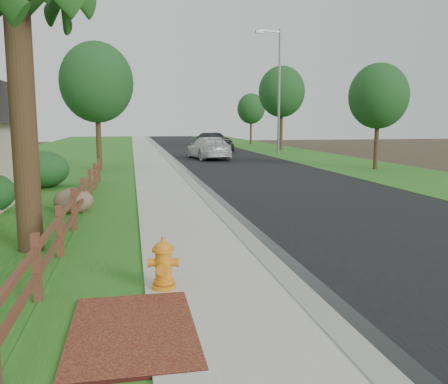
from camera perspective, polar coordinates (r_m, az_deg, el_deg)
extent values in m
plane|color=#3A2E1F|center=(7.73, 5.99, -12.40)|extent=(120.00, 120.00, 0.00)
cube|color=black|center=(42.53, -1.92, 4.84)|extent=(8.00, 90.00, 0.02)
cube|color=gray|center=(42.06, -7.59, 4.79)|extent=(0.40, 90.00, 0.12)
cube|color=black|center=(42.09, -7.12, 4.75)|extent=(0.50, 90.00, 0.00)
cube|color=#B0AD99|center=(42.00, -9.37, 4.74)|extent=(2.20, 90.00, 0.10)
cube|color=#195A1A|center=(41.99, -11.97, 4.64)|extent=(1.60, 90.00, 0.06)
cube|color=#195A1A|center=(42.39, -19.03, 4.38)|extent=(9.00, 90.00, 0.04)
cube|color=#195A1A|center=(44.15, 6.99, 4.93)|extent=(6.00, 90.00, 0.04)
cube|color=maroon|center=(6.49, -10.92, -16.25)|extent=(1.60, 2.40, 0.11)
cube|color=#4B2419|center=(7.76, -21.58, -8.60)|extent=(0.12, 0.12, 1.10)
cube|color=#4B2419|center=(10.05, -19.13, -4.63)|extent=(0.12, 0.12, 1.10)
cube|color=#4B2419|center=(12.38, -17.61, -2.13)|extent=(0.12, 0.12, 1.10)
cube|color=#4B2419|center=(14.73, -16.58, -0.43)|extent=(0.12, 0.12, 1.10)
cube|color=#4B2419|center=(17.10, -15.83, 0.80)|extent=(0.12, 0.12, 1.10)
cube|color=#4B2419|center=(19.48, -15.27, 1.73)|extent=(0.12, 0.12, 1.10)
cube|color=#4B2419|center=(21.86, -14.82, 2.46)|extent=(0.12, 0.12, 1.10)
cube|color=#4B2419|center=(6.68, -23.42, -12.41)|extent=(0.08, 2.35, 0.10)
cube|color=#4B2419|center=(6.55, -23.62, -9.13)|extent=(0.08, 2.35, 0.10)
cube|color=#4B2419|center=(8.92, -20.16, -6.98)|extent=(0.08, 2.35, 0.10)
cube|color=#4B2419|center=(8.83, -20.29, -4.48)|extent=(0.08, 2.35, 0.10)
cube|color=#4B2419|center=(11.23, -18.27, -3.75)|extent=(0.08, 2.35, 0.10)
cube|color=#4B2419|center=(11.16, -18.36, -1.74)|extent=(0.08, 2.35, 0.10)
cube|color=#4B2419|center=(13.57, -17.03, -1.62)|extent=(0.08, 2.35, 0.10)
cube|color=#4B2419|center=(13.51, -17.11, 0.05)|extent=(0.08, 2.35, 0.10)
cube|color=#4B2419|center=(15.93, -16.16, -0.13)|extent=(0.08, 2.35, 0.10)
cube|color=#4B2419|center=(15.88, -16.22, 1.30)|extent=(0.08, 2.35, 0.10)
cube|color=#4B2419|center=(18.30, -15.52, 0.99)|extent=(0.08, 2.35, 0.10)
cube|color=#4B2419|center=(18.25, -15.57, 2.23)|extent=(0.08, 2.35, 0.10)
cube|color=#4B2419|center=(20.68, -15.02, 1.84)|extent=(0.08, 2.35, 0.10)
cube|color=#4B2419|center=(20.64, -15.06, 2.95)|extent=(0.08, 2.35, 0.10)
cylinder|color=#392517|center=(10.62, -22.97, 7.83)|extent=(0.52, 0.52, 5.50)
cylinder|color=orange|center=(7.82, -7.25, -11.14)|extent=(0.39, 0.39, 0.07)
cylinder|color=orange|center=(7.72, -7.29, -8.99)|extent=(0.26, 0.26, 0.59)
cylinder|color=orange|center=(7.79, -7.26, -10.59)|extent=(0.32, 0.32, 0.06)
cylinder|color=orange|center=(7.63, -7.33, -6.86)|extent=(0.35, 0.35, 0.06)
ellipsoid|color=orange|center=(7.63, -7.34, -6.70)|extent=(0.29, 0.29, 0.21)
cylinder|color=orange|center=(7.59, -7.35, -5.70)|extent=(0.06, 0.06, 0.08)
cylinder|color=orange|center=(7.54, -7.40, -9.13)|extent=(0.19, 0.16, 0.17)
cylinder|color=orange|center=(7.71, -8.75, -8.41)|extent=(0.17, 0.16, 0.14)
cylinder|color=orange|center=(7.68, -5.84, -8.43)|extent=(0.17, 0.16, 0.14)
imported|color=silver|center=(34.57, -1.92, 5.33)|extent=(2.99, 5.77, 1.60)
imported|color=black|center=(42.10, -0.18, 5.79)|extent=(3.05, 4.53, 1.43)
imported|color=black|center=(49.81, -1.29, 6.27)|extent=(3.20, 4.87, 1.52)
cylinder|color=slate|center=(39.95, 6.65, 11.76)|extent=(0.20, 0.20, 10.08)
cube|color=slate|center=(40.09, 5.60, 18.70)|extent=(2.00, 0.54, 0.13)
cube|color=slate|center=(39.61, 4.24, 18.68)|extent=(0.65, 0.37, 0.20)
ellipsoid|color=brown|center=(14.88, -17.67, -1.02)|extent=(1.40, 1.23, 0.78)
ellipsoid|color=#163F1D|center=(20.96, -21.19, 2.54)|extent=(3.00, 3.00, 1.55)
cylinder|color=#392517|center=(27.15, -14.87, 6.90)|extent=(0.29, 0.29, 4.23)
ellipsoid|color=#163F1D|center=(27.23, -15.09, 12.62)|extent=(3.95, 3.95, 4.35)
cylinder|color=#392517|center=(28.27, 17.87, 6.21)|extent=(0.25, 0.25, 3.62)
ellipsoid|color=#163F1D|center=(28.29, 18.09, 10.92)|extent=(3.31, 3.31, 3.64)
cylinder|color=#392517|center=(45.57, 6.89, 8.03)|extent=(0.33, 0.33, 4.79)
ellipsoid|color=#163F1D|center=(45.65, 6.96, 11.90)|extent=(4.34, 4.34, 4.77)
cylinder|color=#392517|center=(56.44, 3.25, 7.59)|extent=(0.25, 0.25, 3.66)
ellipsoid|color=#163F1D|center=(56.45, 3.27, 9.98)|extent=(3.23, 3.23, 3.56)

